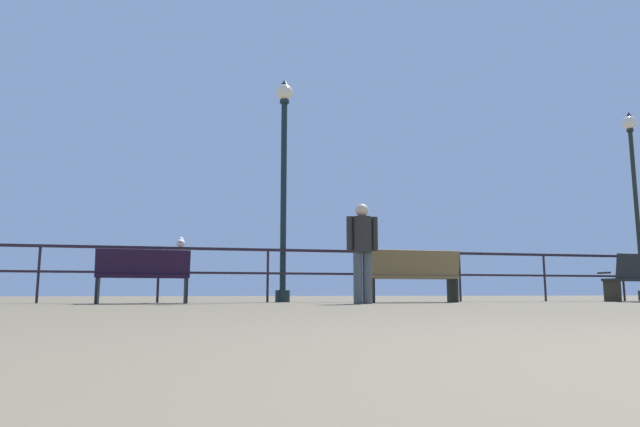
% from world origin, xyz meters
% --- Properties ---
extents(pier_railing, '(23.16, 0.05, 0.98)m').
position_xyz_m(pier_railing, '(-0.00, 9.52, 0.72)').
color(pier_railing, black).
rests_on(pier_railing, ground_plane).
extents(bench_near_left, '(1.46, 0.72, 0.85)m').
position_xyz_m(bench_near_left, '(-2.12, 8.67, 0.47)').
color(bench_near_left, black).
rests_on(bench_near_left, ground_plane).
extents(bench_near_right, '(1.66, 0.57, 0.92)m').
position_xyz_m(bench_near_right, '(2.50, 8.66, 0.52)').
color(bench_near_right, brown).
rests_on(bench_near_right, ground_plane).
extents(lamppost_center, '(0.32, 0.32, 4.33)m').
position_xyz_m(lamppost_center, '(0.31, 9.68, 2.47)').
color(lamppost_center, black).
rests_on(lamppost_center, ground_plane).
extents(lamppost_right, '(0.31, 0.31, 4.31)m').
position_xyz_m(lamppost_right, '(8.36, 9.68, 2.65)').
color(lamppost_right, black).
rests_on(lamppost_right, ground_plane).
extents(person_by_bench, '(0.50, 0.30, 1.57)m').
position_xyz_m(person_by_bench, '(1.24, 7.70, 0.90)').
color(person_by_bench, '#494F4E').
rests_on(person_by_bench, ground_plane).
extents(seagull_on_rail, '(0.15, 0.40, 0.19)m').
position_xyz_m(seagull_on_rail, '(-1.57, 9.54, 1.06)').
color(seagull_on_rail, silver).
rests_on(seagull_on_rail, pier_railing).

